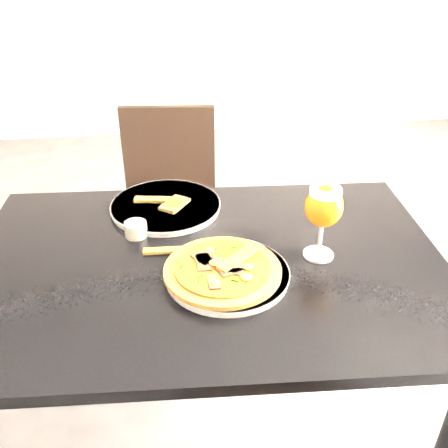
{
  "coord_description": "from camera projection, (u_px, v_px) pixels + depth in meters",
  "views": [
    {
      "loc": [
        -0.42,
        -0.93,
        1.48
      ],
      "look_at": [
        -0.28,
        0.13,
        0.83
      ],
      "focal_mm": 40.0,
      "sensor_mm": 36.0,
      "label": 1
    }
  ],
  "objects": [
    {
      "name": "sauce_cup",
      "position": [
        136.0,
        229.0,
        1.34
      ],
      "size": [
        0.06,
        0.06,
        0.04
      ],
      "color": "silver",
      "rests_on": "dining_table"
    },
    {
      "name": "plate_main",
      "position": [
        227.0,
        274.0,
        1.19
      ],
      "size": [
        0.34,
        0.34,
        0.02
      ],
      "primitive_type": "cylinder",
      "rotation": [
        0.0,
        0.0,
        0.15
      ],
      "color": "white",
      "rests_on": "dining_table"
    },
    {
      "name": "beer_glass",
      "position": [
        324.0,
        207.0,
        1.2
      ],
      "size": [
        0.09,
        0.09,
        0.2
      ],
      "color": "#B7BAC0",
      "rests_on": "dining_table"
    },
    {
      "name": "dining_table",
      "position": [
        208.0,
        288.0,
        1.3
      ],
      "size": [
        1.25,
        0.87,
        0.75
      ],
      "rotation": [
        0.0,
        0.0,
        -0.06
      ],
      "color": "black",
      "rests_on": "ground"
    },
    {
      "name": "pizza",
      "position": [
        223.0,
        269.0,
        1.18
      ],
      "size": [
        0.28,
        0.28,
        0.03
      ],
      "rotation": [
        0.0,
        0.0,
        0.43
      ],
      "color": "#956124",
      "rests_on": "plate_main"
    },
    {
      "name": "plate_second",
      "position": [
        166.0,
        206.0,
        1.47
      ],
      "size": [
        0.39,
        0.39,
        0.02
      ],
      "primitive_type": "cylinder",
      "rotation": [
        0.0,
        0.0,
        0.26
      ],
      "color": "white",
      "rests_on": "dining_table"
    },
    {
      "name": "chair_far",
      "position": [
        170.0,
        207.0,
        2.05
      ],
      "size": [
        0.44,
        0.44,
        0.86
      ],
      "rotation": [
        0.0,
        0.0,
        -0.11
      ],
      "color": "black",
      "rests_on": "ground"
    },
    {
      "name": "loose_crust",
      "position": [
        163.0,
        250.0,
        1.28
      ],
      "size": [
        0.1,
        0.03,
        0.01
      ],
      "primitive_type": "cube",
      "rotation": [
        0.0,
        0.0,
        -0.05
      ],
      "color": "#956124",
      "rests_on": "dining_table"
    },
    {
      "name": "crust_scraps",
      "position": [
        167.0,
        202.0,
        1.47
      ],
      "size": [
        0.17,
        0.11,
        0.01
      ],
      "rotation": [
        0.0,
        0.0,
        0.25
      ],
      "color": "#956124",
      "rests_on": "plate_second"
    }
  ]
}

